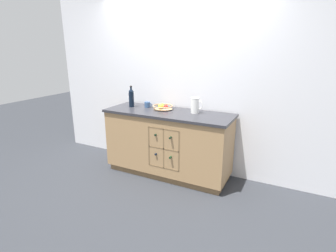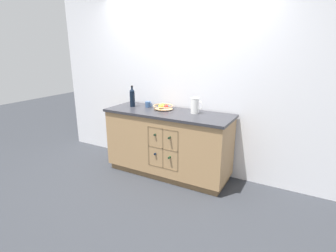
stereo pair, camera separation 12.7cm
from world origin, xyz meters
name	(u,v)px [view 2 (the right image)]	position (x,y,z in m)	size (l,w,h in m)	color
ground_plane	(168,173)	(0.00, 0.00, 0.00)	(14.00, 14.00, 0.00)	#2D3035
back_wall	(180,84)	(0.00, 0.37, 1.27)	(4.40, 0.06, 2.55)	white
kitchen_island	(168,143)	(0.00, 0.00, 0.47)	(1.79, 0.65, 0.93)	brown
fruit_bowl	(163,107)	(-0.13, 0.09, 0.97)	(0.29, 0.29, 0.08)	tan
white_pitcher	(195,105)	(0.36, 0.10, 1.04)	(0.17, 0.11, 0.21)	white
ceramic_mug	(148,104)	(-0.40, 0.11, 0.97)	(0.12, 0.08, 0.08)	#385684
standing_wine_bottle	(132,97)	(-0.62, 0.03, 1.07)	(0.08, 0.08, 0.31)	black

